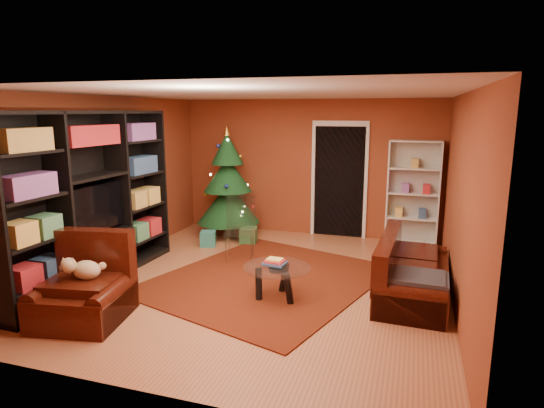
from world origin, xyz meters
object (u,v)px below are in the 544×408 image
(rug, at_px, (267,279))
(christmas_tree, at_px, (228,183))
(gift_box_green, at_px, (248,235))
(media_unit, at_px, (90,199))
(gift_box_teal, at_px, (208,239))
(sofa, at_px, (414,267))
(acrylic_chair, at_px, (240,232))
(white_bookshelf, at_px, (413,194))
(dog, at_px, (87,270))
(armchair, at_px, (82,288))
(coffee_table, at_px, (277,282))

(rug, bearing_deg, christmas_tree, 125.28)
(rug, distance_m, gift_box_green, 1.89)
(rug, xyz_separation_m, gift_box_green, (-0.90, 1.65, 0.14))
(media_unit, height_order, gift_box_teal, media_unit)
(media_unit, xyz_separation_m, sofa, (4.29, 0.81, -0.79))
(gift_box_teal, relative_size, sofa, 0.14)
(gift_box_teal, xyz_separation_m, acrylic_chair, (0.85, -0.59, 0.34))
(gift_box_teal, distance_m, white_bookshelf, 3.75)
(rug, height_order, christmas_tree, christmas_tree)
(dog, bearing_deg, rug, 38.75)
(white_bookshelf, height_order, armchair, white_bookshelf)
(armchair, height_order, coffee_table, armchair)
(dog, distance_m, acrylic_chair, 2.65)
(christmas_tree, xyz_separation_m, white_bookshelf, (3.39, 0.42, -0.10))
(media_unit, bearing_deg, rug, 20.41)
(dog, bearing_deg, christmas_tree, 78.19)
(armchair, relative_size, dog, 2.56)
(christmas_tree, xyz_separation_m, sofa, (3.46, -2.03, -0.63))
(media_unit, distance_m, armchair, 1.50)
(dog, bearing_deg, armchair, -135.00)
(media_unit, relative_size, dog, 7.76)
(white_bookshelf, distance_m, coffee_table, 3.54)
(rug, bearing_deg, dog, -131.23)
(sofa, bearing_deg, coffee_table, 113.52)
(rug, height_order, coffee_table, coffee_table)
(armchair, relative_size, coffee_table, 1.19)
(armchair, xyz_separation_m, acrylic_chair, (0.94, 2.55, 0.07))
(gift_box_green, distance_m, white_bookshelf, 3.05)
(rug, bearing_deg, armchair, -131.05)
(rug, bearing_deg, coffee_table, -60.85)
(christmas_tree, relative_size, sofa, 1.14)
(gift_box_green, bearing_deg, media_unit, -119.94)
(gift_box_teal, distance_m, dog, 3.12)
(media_unit, xyz_separation_m, gift_box_teal, (0.77, 2.06, -1.06))
(gift_box_green, bearing_deg, acrylic_chair, -77.53)
(acrylic_chair, bearing_deg, gift_box_green, 86.09)
(white_bookshelf, relative_size, dog, 4.81)
(sofa, distance_m, acrylic_chair, 2.76)
(gift_box_green, height_order, coffee_table, coffee_table)
(gift_box_green, bearing_deg, dog, -101.16)
(rug, bearing_deg, sofa, 0.89)
(armchair, bearing_deg, coffee_table, 22.75)
(white_bookshelf, bearing_deg, dog, -128.33)
(rug, height_order, gift_box_green, gift_box_green)
(gift_box_teal, xyz_separation_m, sofa, (3.53, -1.25, 0.27))
(rug, relative_size, sofa, 1.70)
(armchair, relative_size, sofa, 0.55)
(christmas_tree, distance_m, armchair, 3.97)
(media_unit, distance_m, dog, 1.38)
(gift_box_green, relative_size, acrylic_chair, 0.31)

